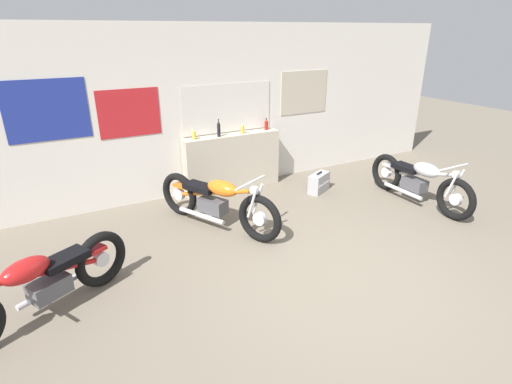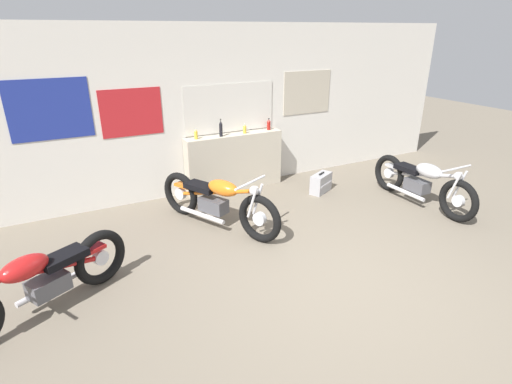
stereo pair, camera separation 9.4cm
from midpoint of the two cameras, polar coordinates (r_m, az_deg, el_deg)
name	(u,v)px [view 2 (the right image)]	position (r m, az deg, el deg)	size (l,w,h in m)	color
ground_plane	(341,286)	(4.73, 12.61, -13.03)	(24.00, 24.00, 0.00)	#706656
wall_back	(218,110)	(6.98, -4.99, 11.56)	(10.00, 0.07, 2.80)	silver
sill_counter	(234,162)	(7.12, -2.73, 4.32)	(1.76, 0.28, 1.00)	#B7AD99
bottle_leftmost	(196,134)	(6.71, -8.17, 8.16)	(0.06, 0.06, 0.18)	gold
bottle_left_center	(221,129)	(6.82, -4.65, 9.00)	(0.06, 0.06, 0.30)	black
bottle_center	(245,129)	(7.02, -1.24, 9.00)	(0.06, 0.06, 0.18)	gold
bottle_right_center	(269,125)	(7.29, 2.21, 9.59)	(0.06, 0.06, 0.21)	maroon
motorcycle_orange	(217,201)	(5.74, -5.15, -1.27)	(1.10, 1.99, 0.84)	black
motorcycle_silver	(421,182)	(7.02, 22.87, 1.36)	(0.64, 2.05, 0.81)	black
motorcycle_red	(40,282)	(4.53, -27.92, -11.24)	(1.81, 1.07, 0.78)	black
hard_case_silver	(321,183)	(7.14, 9.63, 1.26)	(0.51, 0.39, 0.36)	#9E9EA3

